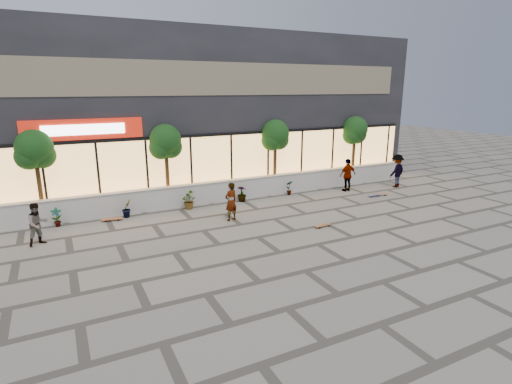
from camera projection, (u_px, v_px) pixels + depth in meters
name	position (u px, v px, depth m)	size (l,w,h in m)	color
ground	(318.00, 244.00, 14.63)	(80.00, 80.00, 0.00)	gray
planter_wall	(239.00, 189.00, 20.54)	(22.00, 0.42, 1.04)	silver
retail_building	(201.00, 110.00, 24.33)	(24.00, 9.17, 8.50)	black
shrub_a	(56.00, 217.00, 16.40)	(0.43, 0.29, 0.81)	#133D15
shrub_b	(127.00, 208.00, 17.62)	(0.45, 0.36, 0.81)	#133D15
shrub_c	(188.00, 201.00, 18.84)	(0.73, 0.63, 0.81)	#133D15
shrub_d	(242.00, 194.00, 20.06)	(0.45, 0.45, 0.81)	#133D15
shrub_e	(289.00, 188.00, 21.27)	(0.43, 0.29, 0.81)	#133D15
tree_west	(35.00, 152.00, 16.60)	(1.60, 1.50, 3.92)	#412B17
tree_midwest	(166.00, 144.00, 19.00)	(1.60, 1.50, 3.92)	#412B17
tree_mideast	(275.00, 137.00, 21.61)	(1.60, 1.50, 3.92)	#412B17
tree_east	(355.00, 132.00, 24.01)	(1.60, 1.50, 3.92)	#412B17
skater_center	(231.00, 202.00, 17.09)	(0.61, 0.40, 1.68)	white
skater_left	(38.00, 224.00, 14.44)	(0.77, 0.60, 1.58)	#888358
skater_right_near	(348.00, 175.00, 21.95)	(1.06, 0.44, 1.82)	silver
skater_right_far	(397.00, 171.00, 22.87)	(1.22, 0.70, 1.89)	maroon
skateboard_center	(323.00, 225.00, 16.43)	(0.79, 0.26, 0.09)	brown
skateboard_left	(112.00, 219.00, 17.18)	(0.89, 0.35, 0.10)	#E35C2A
skateboard_right_near	(381.00, 194.00, 21.25)	(0.73, 0.56, 0.09)	brown
skateboard_right_far	(374.00, 195.00, 21.00)	(0.75, 0.20, 0.09)	#434279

